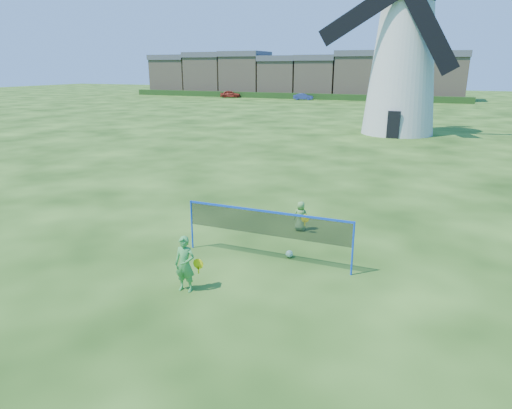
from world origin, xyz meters
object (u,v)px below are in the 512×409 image
Objects in this scene: windmill at (403,58)px; car_right at (303,97)px; play_ball at (289,254)px; badminton_net at (267,224)px; player_boy at (301,216)px; player_girl at (185,264)px; car_left at (230,94)px.

car_right is (-19.16, 35.62, -5.62)m from windmill.
windmill reaches higher than play_ball.
badminton_net is 4.83× the size of player_boy.
player_boy is 0.32× the size of car_right.
player_girl reaches higher than car_left.
player_girl is at bearing -93.42° from windmill.
car_left is at bearing 116.79° from badminton_net.
player_boy is 0.28× the size of car_left.
badminton_net is 3.46× the size of player_girl.
windmill is 5.40× the size of car_right.
player_girl is 6.64× the size of play_ball.
car_right is at bearing 106.66° from play_ball.
car_right is (-18.51, 64.17, -0.60)m from badminton_net.
player_boy is (0.17, 2.81, -0.62)m from badminton_net.
player_boy is (-0.48, -25.73, -5.65)m from windmill.
car_left is 14.19m from car_right.
badminton_net is 22.95× the size of play_ball.
player_girl is at bearing -120.58° from play_ball.
player_girl is at bearing -169.99° from car_right.
car_right is (-17.30, 66.69, -0.19)m from player_girl.
car_left is (-33.33, 36.21, -5.54)m from windmill.
player_girl reaches higher than car_right.
windmill reaches higher than car_right.
player_girl is 74.27m from car_left.
car_left is at bearing 110.73° from player_girl.
windmill is 12.22× the size of player_girl.
badminton_net is at bearing 85.17° from player_boy.
player_girl reaches higher than play_ball.
car_left reaches higher than player_boy.
car_right is at bearing -74.47° from player_boy.
player_boy is at bearing -91.07° from windmill.
player_girl is 3.52m from play_ball.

